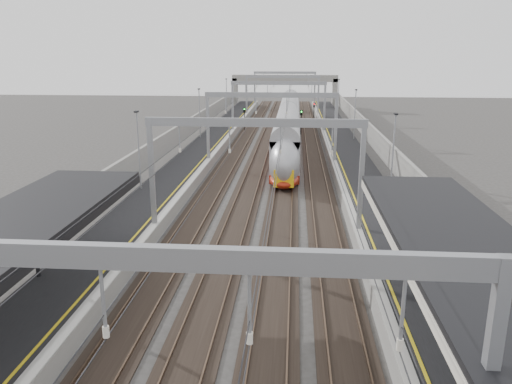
% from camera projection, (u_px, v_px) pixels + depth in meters
% --- Properties ---
extents(platform_left, '(4.00, 120.00, 1.00)m').
position_uv_depth(platform_left, '(198.00, 157.00, 53.52)').
color(platform_left, black).
rests_on(platform_left, ground).
extents(platform_right, '(4.00, 120.00, 1.00)m').
position_uv_depth(platform_right, '(348.00, 159.00, 52.32)').
color(platform_right, black).
rests_on(platform_right, ground).
extents(tracks, '(11.40, 140.00, 0.20)m').
position_uv_depth(tracks, '(272.00, 162.00, 53.04)').
color(tracks, black).
rests_on(tracks, ground).
extents(overhead_line, '(13.00, 140.00, 6.60)m').
position_uv_depth(overhead_line, '(275.00, 99.00, 57.76)').
color(overhead_line, gray).
rests_on(overhead_line, platform_left).
extents(overbridge, '(22.00, 2.20, 6.90)m').
position_uv_depth(overbridge, '(285.00, 83.00, 104.45)').
color(overbridge, gray).
rests_on(overbridge, ground).
extents(wall_left, '(0.30, 120.00, 3.20)m').
position_uv_depth(wall_left, '(168.00, 146.00, 53.47)').
color(wall_left, gray).
rests_on(wall_left, ground).
extents(wall_right, '(0.30, 120.00, 3.20)m').
position_uv_depth(wall_right, '(380.00, 149.00, 51.78)').
color(wall_right, gray).
rests_on(wall_right, ground).
extents(train, '(2.66, 48.39, 4.20)m').
position_uv_depth(train, '(288.00, 129.00, 62.38)').
color(train, maroon).
rests_on(train, ground).
extents(bench, '(0.50, 1.83, 0.95)m').
position_uv_depth(bench, '(490.00, 359.00, 16.35)').
color(bench, black).
rests_on(bench, platform_right).
extents(signal_green, '(0.32, 0.32, 3.48)m').
position_uv_depth(signal_green, '(244.00, 115.00, 74.14)').
color(signal_green, black).
rests_on(signal_green, ground).
extents(signal_red_near, '(0.32, 0.32, 3.48)m').
position_uv_depth(signal_red_near, '(301.00, 118.00, 70.98)').
color(signal_red_near, black).
rests_on(signal_red_near, ground).
extents(signal_red_far, '(0.32, 0.32, 3.48)m').
position_uv_depth(signal_red_far, '(314.00, 109.00, 81.45)').
color(signal_red_far, black).
rests_on(signal_red_far, ground).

